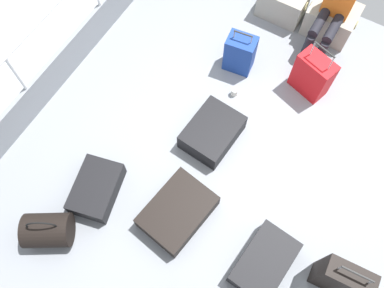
{
  "coord_description": "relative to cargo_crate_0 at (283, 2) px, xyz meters",
  "views": [
    {
      "loc": [
        0.61,
        -1.81,
        4.26
      ],
      "look_at": [
        -0.29,
        -0.27,
        0.25
      ],
      "focal_mm": 37.69,
      "sensor_mm": 36.0,
      "label": 1
    }
  ],
  "objects": [
    {
      "name": "ground_plane",
      "position": [
        0.3,
        -2.11,
        -0.23
      ],
      "size": [
        4.4,
        5.2,
        0.06
      ],
      "primitive_type": "cube",
      "color": "gray"
    },
    {
      "name": "gunwale_port",
      "position": [
        -1.87,
        -2.11,
        0.02
      ],
      "size": [
        0.06,
        5.2,
        0.45
      ],
      "primitive_type": "cube",
      "color": "gray",
      "rests_on": "ground_plane"
    },
    {
      "name": "railing_port",
      "position": [
        -1.87,
        -2.11,
        0.58
      ],
      "size": [
        0.04,
        4.2,
        1.02
      ],
      "color": "silver",
      "rests_on": "ground_plane"
    },
    {
      "name": "sea_wake",
      "position": [
        -3.3,
        -2.11,
        -0.54
      ],
      "size": [
        12.0,
        12.0,
        0.01
      ],
      "color": "teal",
      "rests_on": "ground_plane"
    },
    {
      "name": "cargo_crate_0",
      "position": [
        0.0,
        0.0,
        0.0
      ],
      "size": [
        0.62,
        0.43,
        0.41
      ],
      "color": "gray",
      "rests_on": "ground_plane"
    },
    {
      "name": "cargo_crate_1",
      "position": [
        0.65,
        0.05,
        -0.01
      ],
      "size": [
        0.63,
        0.48,
        0.39
      ],
      "color": "#9E9989",
      "rests_on": "ground_plane"
    },
    {
      "name": "passenger_seated",
      "position": [
        0.65,
        -0.13,
        0.37
      ],
      "size": [
        0.34,
        0.66,
        1.09
      ],
      "color": "orange",
      "rests_on": "ground_plane"
    },
    {
      "name": "suitcase_0",
      "position": [
        0.11,
        -2.09,
        -0.07
      ],
      "size": [
        0.56,
        0.7,
        0.26
      ],
      "color": "black",
      "rests_on": "ground_plane"
    },
    {
      "name": "suitcase_1",
      "position": [
        -0.1,
        -1.05,
        0.05
      ],
      "size": [
        0.38,
        0.29,
        0.63
      ],
      "color": "navy",
      "rests_on": "ground_plane"
    },
    {
      "name": "suitcase_2",
      "position": [
        -0.65,
        -3.3,
        -0.09
      ],
      "size": [
        0.57,
        0.72,
        0.22
      ],
      "color": "black",
      "rests_on": "ground_plane"
    },
    {
      "name": "suitcase_3",
      "position": [
        0.79,
        -0.91,
        0.07
      ],
      "size": [
        0.49,
        0.36,
        0.77
      ],
      "color": "red",
      "rests_on": "ground_plane"
    },
    {
      "name": "suitcase_4",
      "position": [
        0.24,
        -3.07,
        -0.09
      ],
      "size": [
        0.65,
        0.83,
        0.23
      ],
      "color": "black",
      "rests_on": "ground_plane"
    },
    {
      "name": "suitcase_5",
      "position": [
        1.92,
        -2.89,
        0.1
      ],
      "size": [
        0.46,
        0.23,
        0.73
      ],
      "color": "black",
      "rests_on": "ground_plane"
    },
    {
      "name": "suitcase_6",
      "position": [
        1.25,
        -3.08,
        -0.08
      ],
      "size": [
        0.5,
        0.74,
        0.24
      ],
      "color": "black",
      "rests_on": "ground_plane"
    },
    {
      "name": "duffel_bag",
      "position": [
        -0.79,
        -3.92,
        -0.03
      ],
      "size": [
        0.58,
        0.54,
        0.5
      ],
      "color": "black",
      "rests_on": "ground_plane"
    },
    {
      "name": "paper_cup",
      "position": [
        0.06,
        -1.44,
        -0.15
      ],
      "size": [
        0.08,
        0.08,
        0.1
      ],
      "primitive_type": "cylinder",
      "color": "white",
      "rests_on": "ground_plane"
    }
  ]
}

